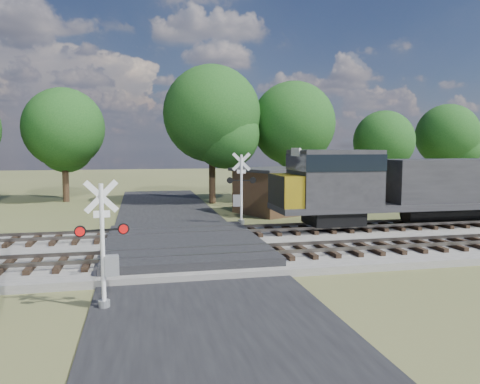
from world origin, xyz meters
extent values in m
plane|color=#4A512B|center=(0.00, 0.00, 0.00)|extent=(160.00, 160.00, 0.00)
cube|color=gray|center=(10.00, 0.50, 0.15)|extent=(140.00, 10.00, 0.30)
cube|color=black|center=(0.00, 0.00, 0.04)|extent=(7.00, 60.00, 0.08)
cube|color=#262628|center=(0.00, 0.50, 0.32)|extent=(7.00, 9.00, 0.62)
cube|color=black|center=(2.00, -2.00, 0.39)|extent=(44.00, 2.60, 0.18)
cube|color=#58524B|center=(10.00, -2.72, 0.55)|extent=(140.00, 0.08, 0.15)
cube|color=#58524B|center=(10.00, -1.28, 0.55)|extent=(140.00, 0.08, 0.15)
cube|color=black|center=(2.00, 3.00, 0.39)|extent=(44.00, 2.60, 0.18)
cube|color=#58524B|center=(10.00, 2.28, 0.55)|extent=(140.00, 0.08, 0.15)
cube|color=#58524B|center=(10.00, 3.72, 0.55)|extent=(140.00, 0.08, 0.15)
cylinder|color=silver|center=(-3.07, -6.62, 1.91)|extent=(0.13, 0.13, 3.81)
cylinder|color=gray|center=(-3.07, -6.62, 0.14)|extent=(0.34, 0.34, 0.29)
cube|color=silver|center=(-3.07, -6.62, 3.43)|extent=(0.99, 0.18, 1.00)
cube|color=silver|center=(-3.07, -6.62, 3.43)|extent=(0.99, 0.18, 1.00)
cube|color=silver|center=(-3.07, -6.62, 2.91)|extent=(0.48, 0.10, 0.21)
cube|color=black|center=(-3.07, -6.62, 2.43)|extent=(1.52, 0.28, 0.06)
cylinder|color=red|center=(-3.68, -6.71, 2.43)|extent=(0.35, 0.14, 0.34)
cylinder|color=red|center=(-2.46, -6.53, 2.43)|extent=(0.35, 0.14, 0.34)
cube|color=gray|center=(-2.83, -6.58, 1.33)|extent=(0.47, 0.35, 0.62)
cylinder|color=silver|center=(4.22, 7.32, 2.19)|extent=(0.15, 0.15, 4.38)
cylinder|color=gray|center=(4.22, 7.32, 0.16)|extent=(0.39, 0.39, 0.33)
cube|color=silver|center=(4.22, 7.32, 3.94)|extent=(1.14, 0.25, 1.15)
cube|color=silver|center=(4.22, 7.32, 3.94)|extent=(1.14, 0.25, 1.15)
cube|color=silver|center=(4.22, 7.32, 3.34)|extent=(0.54, 0.13, 0.24)
cube|color=black|center=(4.22, 7.32, 2.79)|extent=(1.74, 0.38, 0.07)
cylinder|color=red|center=(4.92, 7.19, 2.79)|extent=(0.41, 0.18, 0.39)
cylinder|color=red|center=(3.52, 7.45, 2.79)|extent=(0.41, 0.18, 0.39)
cube|color=gray|center=(3.95, 7.37, 1.53)|extent=(0.54, 0.41, 0.71)
cube|color=#4D3221|center=(7.65, 11.79, 1.54)|extent=(5.80, 5.80, 3.08)
cube|color=#29292B|center=(7.65, 11.79, 3.19)|extent=(6.38, 6.38, 0.22)
cylinder|color=black|center=(-8.31, 22.47, 2.49)|extent=(0.56, 0.56, 4.97)
sphere|color=#153E13|center=(-8.31, 22.47, 6.47)|extent=(6.96, 6.96, 6.96)
cylinder|color=black|center=(4.15, 18.67, 2.93)|extent=(0.56, 0.56, 5.85)
sphere|color=#153E13|center=(4.15, 18.67, 7.61)|extent=(8.20, 8.20, 8.20)
cylinder|color=black|center=(11.49, 19.02, 2.65)|extent=(0.56, 0.56, 5.30)
sphere|color=#153E13|center=(11.49, 19.02, 6.89)|extent=(7.43, 7.43, 7.43)
cylinder|color=black|center=(21.08, 20.33, 2.07)|extent=(0.56, 0.56, 4.15)
sphere|color=#153E13|center=(21.08, 20.33, 5.39)|extent=(5.81, 5.81, 5.81)
cylinder|color=black|center=(29.65, 22.65, 2.32)|extent=(0.56, 0.56, 4.63)
sphere|color=#153E13|center=(29.65, 22.65, 6.02)|extent=(6.48, 6.48, 6.48)
camera|label=1|loc=(-1.96, -20.85, 4.92)|focal=35.00mm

